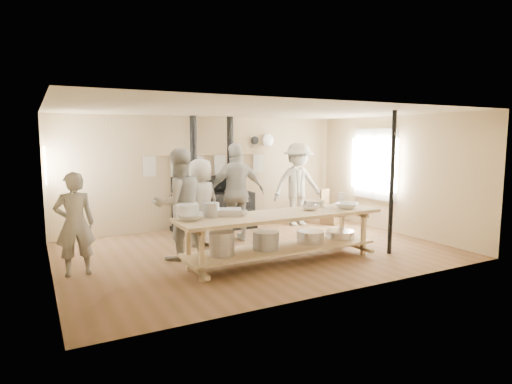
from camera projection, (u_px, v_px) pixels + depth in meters
ground at (256, 250)px, 8.10m from camera, size 7.00×7.00×0.00m
room_shell at (256, 165)px, 7.89m from camera, size 7.00×7.00×7.00m
window_right at (375, 164)px, 10.04m from camera, size 0.09×1.50×1.65m
left_opening at (45, 165)px, 8.04m from camera, size 0.00×0.90×0.90m
stove at (213, 207)px, 9.88m from camera, size 1.90×0.75×2.60m
towel_rail at (208, 161)px, 10.00m from camera, size 3.00×0.04×0.47m
back_wall_shelf at (263, 142)px, 10.66m from camera, size 0.63×0.14×0.32m
prep_table at (281, 233)px, 7.24m from camera, size 3.60×0.90×0.85m
support_post at (392, 183)px, 7.70m from camera, size 0.08×0.08×2.60m
cook_far_left at (75, 224)px, 6.54m from camera, size 0.59×0.39×1.61m
cook_left at (179, 204)px, 7.42m from camera, size 1.02×0.84×1.93m
cook_center at (201, 202)px, 8.38m from camera, size 0.94×0.73×1.71m
cook_right at (237, 192)px, 8.71m from camera, size 1.23×0.62×2.01m
cook_by_window at (298, 184)px, 10.28m from camera, size 1.36×0.86×2.00m
chair at (330, 214)px, 10.55m from camera, size 0.53×0.53×0.86m
bowl_white_a at (190, 217)px, 6.62m from camera, size 0.51×0.51×0.10m
bowl_steel_a at (240, 213)px, 6.99m from camera, size 0.37×0.37×0.08m
bowl_white_b at (347, 206)px, 7.70m from camera, size 0.57×0.57×0.10m
bowl_steel_b at (310, 207)px, 7.53m from camera, size 0.42×0.42×0.09m
roasting_pan at (226, 212)px, 6.98m from camera, size 0.60×0.51×0.11m
mixing_bowl_large at (314, 203)px, 7.90m from camera, size 0.47×0.47×0.12m
bucket_galv at (212, 210)px, 6.86m from camera, size 0.31×0.31×0.23m
deep_bowl_enamel at (187, 211)px, 6.76m from camera, size 0.45×0.45×0.22m
pitcher at (342, 198)px, 8.19m from camera, size 0.18×0.18×0.22m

